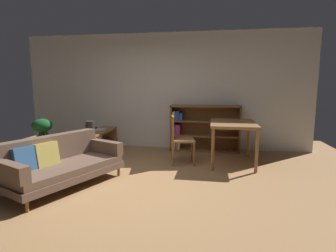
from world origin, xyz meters
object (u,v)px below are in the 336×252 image
object	(u,v)px
dining_chair_near	(179,137)
bookshelf	(201,128)
dining_table	(233,127)
media_console	(98,144)
desk_speaker	(90,128)
open_laptop	(97,128)
fabric_couch	(59,162)
potted_floor_plant	(42,131)

from	to	relation	value
dining_chair_near	bookshelf	xyz separation A→B (m)	(0.37, 1.16, -0.00)
dining_table	dining_chair_near	world-z (taller)	dining_chair_near
media_console	desk_speaker	bearing A→B (deg)	-88.48
open_laptop	desk_speaker	world-z (taller)	desk_speaker
desk_speaker	dining_table	bearing A→B (deg)	6.86
media_console	dining_table	xyz separation A→B (m)	(2.76, -0.03, 0.44)
dining_chair_near	dining_table	bearing A→B (deg)	11.18
fabric_couch	bookshelf	distance (m)	3.27
open_laptop	dining_chair_near	distance (m)	1.88
bookshelf	fabric_couch	bearing A→B (deg)	-127.47
media_console	open_laptop	size ratio (longest dim) A/B	3.26
desk_speaker	potted_floor_plant	distance (m)	1.15
dining_chair_near	fabric_couch	bearing A→B (deg)	-138.46
media_console	dining_chair_near	bearing A→B (deg)	-7.47
fabric_couch	open_laptop	bearing A→B (deg)	96.70
desk_speaker	dining_chair_near	world-z (taller)	dining_chair_near
bookshelf	dining_chair_near	bearing A→B (deg)	-107.63
open_laptop	dining_table	distance (m)	2.86
open_laptop	dining_table	world-z (taller)	dining_table
dining_table	potted_floor_plant	bearing A→B (deg)	-177.19
media_console	dining_table	size ratio (longest dim) A/B	1.10
open_laptop	dining_table	bearing A→B (deg)	-4.17
potted_floor_plant	dining_chair_near	bearing A→B (deg)	-0.20
fabric_couch	media_console	distance (m)	1.67
media_console	dining_chair_near	world-z (taller)	dining_chair_near
open_laptop	fabric_couch	bearing A→B (deg)	-83.30
desk_speaker	dining_chair_near	size ratio (longest dim) A/B	0.28
open_laptop	dining_chair_near	size ratio (longest dim) A/B	0.43
desk_speaker	bookshelf	bearing A→B (deg)	31.54
potted_floor_plant	dining_chair_near	distance (m)	2.87
media_console	bookshelf	distance (m)	2.32
open_laptop	desk_speaker	size ratio (longest dim) A/B	1.55
dining_table	dining_chair_near	bearing A→B (deg)	-168.82
fabric_couch	dining_chair_near	distance (m)	2.17
dining_table	dining_chair_near	distance (m)	1.05
dining_chair_near	potted_floor_plant	bearing A→B (deg)	179.80
dining_table	open_laptop	bearing A→B (deg)	175.83
media_console	potted_floor_plant	bearing A→B (deg)	-169.02
desk_speaker	potted_floor_plant	world-z (taller)	potted_floor_plant
open_laptop	dining_chair_near	bearing A→B (deg)	-12.52
potted_floor_plant	dining_table	bearing A→B (deg)	2.81
open_laptop	bookshelf	world-z (taller)	bookshelf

